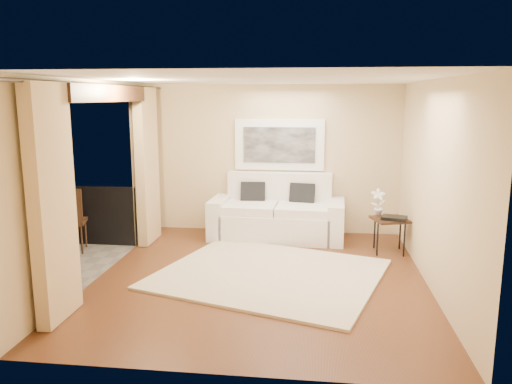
# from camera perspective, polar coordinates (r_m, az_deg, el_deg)

# --- Properties ---
(floor) EXTENTS (5.00, 5.00, 0.00)m
(floor) POSITION_cam_1_polar(r_m,az_deg,el_deg) (7.04, 0.51, -9.75)
(floor) COLOR brown
(floor) RESTS_ON ground
(room_shell) EXTENTS (5.00, 6.40, 5.00)m
(room_shell) POSITION_cam_1_polar(r_m,az_deg,el_deg) (7.15, -16.98, 10.72)
(room_shell) COLOR white
(room_shell) RESTS_ON ground
(balcony) EXTENTS (1.81, 2.60, 1.17)m
(balcony) POSITION_cam_1_polar(r_m,az_deg,el_deg) (8.03, -23.80, -6.75)
(balcony) COLOR #605B56
(balcony) RESTS_ON ground
(curtains) EXTENTS (0.16, 4.80, 2.64)m
(curtains) POSITION_cam_1_polar(r_m,az_deg,el_deg) (7.23, -16.32, 1.32)
(curtains) COLOR #D7B784
(curtains) RESTS_ON ground
(artwork) EXTENTS (1.62, 0.07, 0.92)m
(artwork) POSITION_cam_1_polar(r_m,az_deg,el_deg) (9.08, 2.68, 5.41)
(artwork) COLOR white
(artwork) RESTS_ON room_shell
(rug) EXTENTS (3.58, 3.33, 0.04)m
(rug) POSITION_cam_1_polar(r_m,az_deg,el_deg) (7.13, 1.54, -9.32)
(rug) COLOR beige
(rug) RESTS_ON floor
(sofa) EXTENTS (2.38, 1.11, 1.13)m
(sofa) POSITION_cam_1_polar(r_m,az_deg,el_deg) (8.93, 2.46, -2.64)
(sofa) COLOR white
(sofa) RESTS_ON floor
(side_table) EXTENTS (0.64, 0.64, 0.56)m
(side_table) POSITION_cam_1_polar(r_m,az_deg,el_deg) (8.28, 15.04, -3.33)
(side_table) COLOR #321D10
(side_table) RESTS_ON floor
(tray) EXTENTS (0.44, 0.38, 0.05)m
(tray) POSITION_cam_1_polar(r_m,az_deg,el_deg) (8.22, 15.53, -2.87)
(tray) COLOR black
(tray) RESTS_ON side_table
(orchid) EXTENTS (0.25, 0.18, 0.45)m
(orchid) POSITION_cam_1_polar(r_m,az_deg,el_deg) (8.35, 13.79, -1.16)
(orchid) COLOR white
(orchid) RESTS_ON side_table
(balcony_chair_far) EXTENTS (0.57, 0.57, 1.06)m
(balcony_chair_far) POSITION_cam_1_polar(r_m,az_deg,el_deg) (8.47, -20.60, -2.55)
(balcony_chair_far) COLOR #321D10
(balcony_chair_far) RESTS_ON balcony
(balcony_chair_near) EXTENTS (0.46, 0.47, 1.07)m
(balcony_chair_near) POSITION_cam_1_polar(r_m,az_deg,el_deg) (7.22, -24.69, -5.05)
(balcony_chair_near) COLOR #321D10
(balcony_chair_near) RESTS_ON balcony
(candle) EXTENTS (0.06, 0.06, 0.07)m
(candle) POSITION_cam_1_polar(r_m,az_deg,el_deg) (7.79, -27.12, -2.21)
(candle) COLOR #EA3C14
(candle) RESTS_ON bistro_table
(glass_b) EXTENTS (0.06, 0.06, 0.12)m
(glass_b) POSITION_cam_1_polar(r_m,az_deg,el_deg) (7.61, -26.46, -2.26)
(glass_b) COLOR silver
(glass_b) RESTS_ON bistro_table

